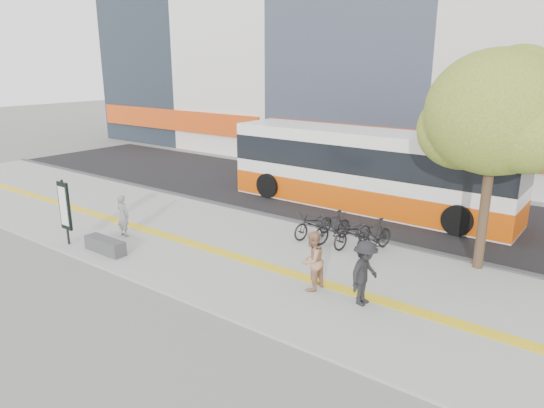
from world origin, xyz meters
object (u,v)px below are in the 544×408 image
Objects in this scene: pedestrian_tan at (312,261)px; bench at (105,245)px; signboard at (65,207)px; seated_woman at (123,215)px; street_tree at (496,115)px; pedestrian_dark at (365,273)px; bus at (367,172)px.

bench is at bearing -72.74° from pedestrian_tan.
seated_woman is (0.80, 1.63, -0.55)m from signboard.
street_tree is (9.78, 6.02, 4.21)m from bench.
pedestrian_dark reaches higher than seated_woman.
bench is 12.23m from street_tree.
bench is at bearing -148.38° from street_tree.
street_tree reaches higher than pedestrian_tan.
seated_woman is 7.49m from pedestrian_tan.
street_tree reaches higher than pedestrian_dark.
bus is 9.79m from seated_woman.
street_tree reaches higher than seated_woman.
bus is 8.05× the size of seated_woman.
signboard is 1.36× the size of pedestrian_tan.
bench is 1.08× the size of seated_woman.
bus is at bearing -119.00° from seated_woman.
pedestrian_tan is at bearing -72.86° from bus.
bus is (5.81, 10.01, 0.19)m from signboard.
pedestrian_dark reaches higher than pedestrian_tan.
seated_woman is at bearing 121.09° from bench.
pedestrian_tan reaches higher than seated_woman.
street_tree is at bearing -154.17° from seated_woman.
pedestrian_tan is 0.97× the size of pedestrian_dark.
signboard reaches higher than bench.
bench is at bearing 104.92° from pedestrian_dark.
bus is at bearing 66.53° from bench.
bench is 0.96× the size of pedestrian_dark.
signboard is 1.32× the size of pedestrian_dark.
street_tree is 3.90× the size of pedestrian_tan.
street_tree is 7.30m from bus.
signboard is 1.90m from seated_woman.
pedestrian_dark is (8.17, 1.78, 0.61)m from bench.
signboard is at bearing 104.67° from pedestrian_dark.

